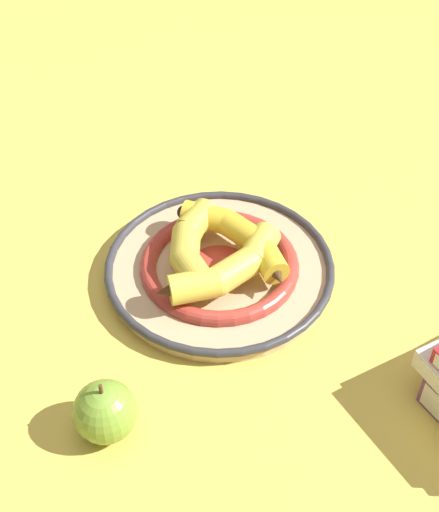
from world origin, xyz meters
TOP-DOWN VIEW (x-y plane):
  - ground_plane at (0.00, 0.00)m, footprint 2.80×2.80m
  - decorative_bowl at (0.02, -0.02)m, footprint 0.30×0.30m
  - banana_a at (0.03, -0.06)m, footprint 0.18×0.10m
  - banana_b at (0.04, 0.01)m, footprint 0.16×0.10m
  - banana_c at (-0.02, -0.02)m, footprint 0.09×0.18m
  - apple at (-0.16, 0.17)m, footprint 0.07×0.07m

SIDE VIEW (x-z plane):
  - ground_plane at x=0.00m, z-range 0.00..0.00m
  - decorative_bowl at x=0.02m, z-range 0.00..0.03m
  - apple at x=-0.16m, z-range -0.01..0.08m
  - banana_a at x=0.03m, z-range 0.03..0.07m
  - banana_c at x=-0.02m, z-range 0.03..0.07m
  - banana_b at x=0.04m, z-range 0.03..0.07m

